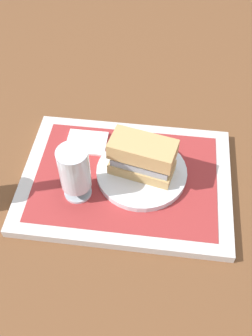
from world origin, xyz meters
TOP-DOWN VIEW (x-y plane):
  - ground_plane at (0.00, 0.00)m, footprint 3.00×3.00m
  - tray at (0.00, 0.00)m, footprint 0.44×0.32m
  - placemat at (0.00, 0.00)m, footprint 0.38×0.27m
  - plate at (-0.03, -0.01)m, footprint 0.19×0.19m
  - sandwich at (-0.03, -0.01)m, footprint 0.14×0.09m
  - beer_glass at (0.09, 0.05)m, footprint 0.06×0.06m
  - napkin_folded at (0.10, -0.08)m, footprint 0.09×0.07m

SIDE VIEW (x-z plane):
  - ground_plane at x=0.00m, z-range 0.00..0.00m
  - tray at x=0.00m, z-range 0.00..0.02m
  - placemat at x=0.00m, z-range 0.02..0.02m
  - napkin_folded at x=0.10m, z-range 0.02..0.03m
  - plate at x=-0.03m, z-range 0.02..0.04m
  - sandwich at x=-0.03m, z-range 0.04..0.12m
  - beer_glass at x=0.09m, z-range 0.03..0.15m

